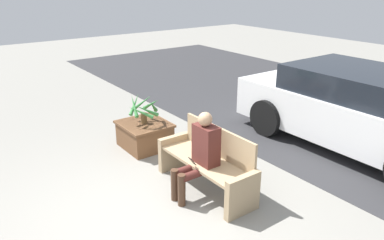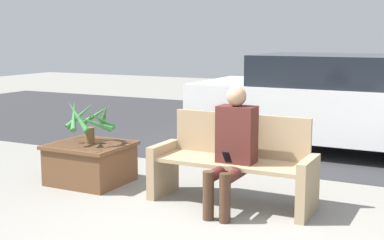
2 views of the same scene
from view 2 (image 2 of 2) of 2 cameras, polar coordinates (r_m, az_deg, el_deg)
The scene contains 6 objects.
road_surface at distance 9.38m, azimuth 15.59°, elevation -1.48°, with size 20.00×6.00×0.01m, color #2D2D30.
bench at distance 5.33m, azimuth 4.41°, elevation -4.62°, with size 1.63×0.53×0.88m.
person_seated at distance 5.07m, azimuth 4.35°, elevation -2.65°, with size 0.36×0.62×1.19m.
planter_box at distance 6.19m, azimuth -10.78°, elevation -4.37°, with size 0.85×0.78×0.45m.
potted_plant at distance 6.08m, azimuth -10.89°, elevation 0.06°, with size 0.59×0.60×0.50m.
parked_car at distance 7.97m, azimuth 15.75°, elevation 1.77°, with size 4.28×1.98×1.39m.
Camera 2 is at (1.78, -3.73, 1.66)m, focal length 50.00 mm.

